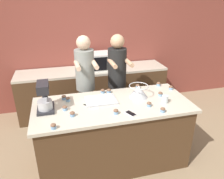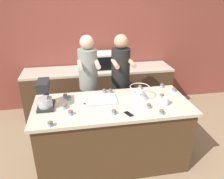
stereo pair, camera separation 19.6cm
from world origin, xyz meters
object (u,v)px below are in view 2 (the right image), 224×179
(person_right, at_px, (120,83))
(cell_phone, at_px, (129,114))
(cupcake_9, at_px, (162,112))
(cupcake_13, at_px, (162,96))
(stand_mixer, at_px, (45,96))
(baking_tray, at_px, (101,99))
(cupcake_5, at_px, (104,91))
(knife, at_px, (90,105))
(cupcake_3, at_px, (174,90))
(person_left, at_px, (89,85))
(mixing_bowl, at_px, (140,92))
(cupcake_12, at_px, (110,91))
(cupcake_1, at_px, (162,85))
(cupcake_4, at_px, (69,97))
(cupcake_7, at_px, (140,87))
(cupcake_10, at_px, (65,96))
(cupcake_6, at_px, (71,112))
(cupcake_11, at_px, (114,112))
(microwave_oven, at_px, (105,61))
(cupcake_0, at_px, (50,123))
(cupcake_2, at_px, (149,106))
(drinking_glass, at_px, (166,101))
(cupcake_8, at_px, (64,106))

(person_right, distance_m, cell_phone, 0.99)
(cupcake_9, bearing_deg, cupcake_13, 67.65)
(person_right, height_order, stand_mixer, person_right)
(baking_tray, xyz_separation_m, cupcake_5, (0.08, 0.24, 0.01))
(knife, xyz_separation_m, cupcake_3, (1.22, 0.21, 0.03))
(person_left, bearing_deg, cupcake_3, -21.81)
(mixing_bowl, distance_m, cupcake_12, 0.43)
(stand_mixer, relative_size, cupcake_1, 5.75)
(cupcake_4, bearing_deg, cupcake_3, -0.11)
(cupcake_5, relative_size, cupcake_7, 1.00)
(cupcake_10, relative_size, cupcake_12, 1.00)
(cupcake_6, height_order, cupcake_11, same)
(microwave_oven, relative_size, cupcake_6, 7.31)
(cupcake_1, bearing_deg, cupcake_7, 179.74)
(cupcake_4, bearing_deg, cupcake_5, 14.86)
(baking_tray, xyz_separation_m, cupcake_4, (-0.41, 0.11, 0.01))
(stand_mixer, bearing_deg, cupcake_3, 5.14)
(person_right, distance_m, cupcake_7, 0.38)
(stand_mixer, relative_size, cupcake_5, 5.75)
(microwave_oven, bearing_deg, cupcake_0, -114.64)
(person_left, distance_m, cupcake_4, 0.56)
(cupcake_7, bearing_deg, cupcake_2, -96.36)
(cupcake_5, xyz_separation_m, cupcake_10, (-0.54, -0.07, 0.00))
(cupcake_4, distance_m, cupcake_11, 0.70)
(cupcake_2, bearing_deg, cupcake_11, -170.89)
(cupcake_1, bearing_deg, cupcake_12, -175.99)
(knife, bearing_deg, cupcake_13, 2.95)
(drinking_glass, relative_size, cupcake_13, 1.60)
(person_left, height_order, cupcake_6, person_left)
(baking_tray, bearing_deg, cupcake_4, 165.49)
(microwave_oven, height_order, cupcake_11, microwave_oven)
(baking_tray, bearing_deg, stand_mixer, -175.52)
(cell_phone, bearing_deg, cupcake_13, 32.88)
(cupcake_11, bearing_deg, cupcake_12, 84.29)
(person_right, bearing_deg, knife, -128.34)
(cupcake_4, xyz_separation_m, cupcake_8, (-0.05, -0.23, 0.00))
(cupcake_4, bearing_deg, stand_mixer, -149.78)
(cupcake_2, xyz_separation_m, cupcake_6, (-0.95, 0.00, 0.00))
(microwave_oven, relative_size, cupcake_7, 7.31)
(stand_mixer, distance_m, cupcake_1, 1.68)
(cupcake_2, relative_size, cupcake_7, 1.00)
(cupcake_5, xyz_separation_m, cupcake_7, (0.54, 0.04, 0.00))
(stand_mixer, relative_size, cupcake_12, 5.75)
(knife, relative_size, cupcake_13, 2.91)
(cupcake_0, distance_m, cupcake_5, 1.00)
(drinking_glass, distance_m, cupcake_6, 1.18)
(person_right, relative_size, cell_phone, 10.35)
(microwave_oven, height_order, cupcake_5, microwave_oven)
(microwave_oven, bearing_deg, cupcake_5, -98.58)
(cupcake_4, bearing_deg, cupcake_11, -42.27)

